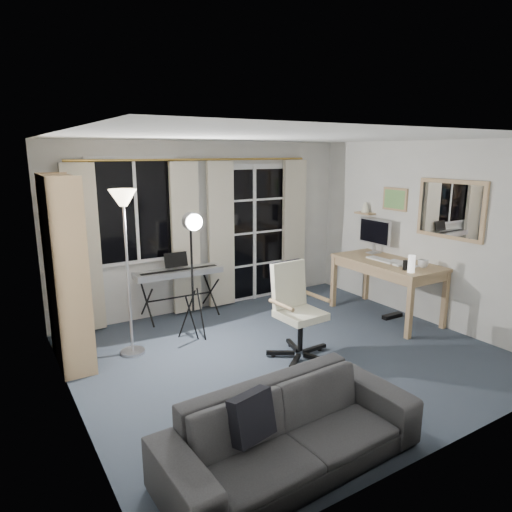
% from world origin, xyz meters
% --- Properties ---
extents(floor, '(4.50, 4.00, 0.02)m').
position_xyz_m(floor, '(0.00, 0.00, -0.01)').
color(floor, '#353D4D').
rests_on(floor, ground).
extents(window, '(1.20, 0.08, 1.40)m').
position_xyz_m(window, '(-1.05, 1.97, 1.50)').
color(window, white).
rests_on(window, floor).
extents(french_door, '(1.32, 0.09, 2.11)m').
position_xyz_m(french_door, '(0.75, 1.97, 1.03)').
color(french_door, white).
rests_on(french_door, floor).
extents(curtains, '(3.60, 0.07, 2.13)m').
position_xyz_m(curtains, '(-0.14, 1.88, 1.09)').
color(curtains, gold).
rests_on(curtains, floor).
extents(bookshelf, '(0.35, 0.95, 2.03)m').
position_xyz_m(bookshelf, '(-2.13, 1.11, 0.96)').
color(bookshelf, tan).
rests_on(bookshelf, floor).
extents(torchiere_lamp, '(0.35, 0.35, 1.87)m').
position_xyz_m(torchiere_lamp, '(-1.48, 0.97, 1.50)').
color(torchiere_lamp, '#B2B2B7').
rests_on(torchiere_lamp, floor).
extents(keyboard_piano, '(1.20, 0.61, 0.86)m').
position_xyz_m(keyboard_piano, '(-0.59, 1.70, 0.65)').
color(keyboard_piano, black).
rests_on(keyboard_piano, floor).
extents(studio_light, '(0.28, 0.32, 1.61)m').
position_xyz_m(studio_light, '(-0.71, 0.93, 1.29)').
color(studio_light, black).
rests_on(studio_light, floor).
extents(office_chair, '(0.71, 0.73, 1.06)m').
position_xyz_m(office_chair, '(0.08, 0.01, 0.62)').
color(office_chair, black).
rests_on(office_chair, floor).
extents(desk, '(0.77, 1.50, 0.80)m').
position_xyz_m(desk, '(1.88, 0.30, 0.70)').
color(desk, '#A58755').
rests_on(desk, floor).
extents(monitor, '(0.19, 0.58, 0.50)m').
position_xyz_m(monitor, '(2.08, 0.75, 1.10)').
color(monitor, silver).
rests_on(monitor, desk).
extents(desk_clutter, '(0.48, 0.91, 1.01)m').
position_xyz_m(desk_clutter, '(1.81, 0.06, 0.63)').
color(desk_clutter, white).
rests_on(desk_clutter, desk).
extents(mug, '(0.13, 0.11, 0.13)m').
position_xyz_m(mug, '(1.98, -0.20, 0.87)').
color(mug, silver).
rests_on(mug, desk).
extents(wall_mirror, '(0.04, 0.94, 0.74)m').
position_xyz_m(wall_mirror, '(2.22, -0.35, 1.55)').
color(wall_mirror, tan).
rests_on(wall_mirror, floor).
extents(framed_print, '(0.03, 0.42, 0.32)m').
position_xyz_m(framed_print, '(2.23, 0.55, 1.60)').
color(framed_print, tan).
rests_on(framed_print, floor).
extents(wall_shelf, '(0.16, 0.30, 0.18)m').
position_xyz_m(wall_shelf, '(2.16, 1.05, 1.41)').
color(wall_shelf, tan).
rests_on(wall_shelf, floor).
extents(sofa, '(1.99, 0.65, 0.77)m').
position_xyz_m(sofa, '(-1.07, -1.55, 0.39)').
color(sofa, '#29282A').
rests_on(sofa, floor).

